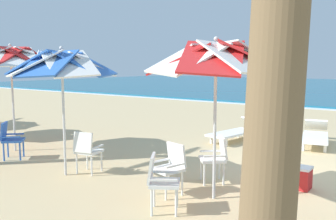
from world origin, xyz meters
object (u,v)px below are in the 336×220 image
object	(u,v)px
plastic_chair_2	(170,165)
beach_umbrella_1	(62,65)
plastic_chair_3	(87,149)
cooler_box	(296,177)
beach_umbrella_0	(216,60)
beach_umbrella_2	(11,58)
sun_lounger_1	(315,135)
sun_lounger_2	(237,131)
plastic_chair_0	(216,156)
plastic_chair_4	(10,138)
plastic_chair_1	(160,179)

from	to	relation	value
plastic_chair_2	beach_umbrella_1	bearing A→B (deg)	-171.76
plastic_chair_3	cooler_box	xyz separation A→B (m)	(3.68, 1.58, -0.30)
beach_umbrella_0	beach_umbrella_2	bearing A→B (deg)	179.65
beach_umbrella_0	plastic_chair_2	size ratio (longest dim) A/B	3.03
beach_umbrella_0	sun_lounger_1	size ratio (longest dim) A/B	1.18
sun_lounger_2	beach_umbrella_0	bearing A→B (deg)	-69.18
plastic_chair_0	beach_umbrella_1	bearing A→B (deg)	-153.12
plastic_chair_4	cooler_box	distance (m)	6.28
cooler_box	beach_umbrella_2	bearing A→B (deg)	-169.00
plastic_chair_0	beach_umbrella_1	xyz separation A→B (m)	(-2.64, -1.34, 1.68)
plastic_chair_0	beach_umbrella_2	size ratio (longest dim) A/B	0.32
plastic_chair_3	cooler_box	world-z (taller)	plastic_chair_3
sun_lounger_1	plastic_chair_2	bearing A→B (deg)	-100.25
beach_umbrella_1	plastic_chair_3	bearing A→B (deg)	50.26
plastic_chair_1	beach_umbrella_2	size ratio (longest dim) A/B	0.32
plastic_chair_4	sun_lounger_2	xyz separation A→B (m)	(3.36, 4.99, -0.22)
plastic_chair_2	sun_lounger_1	size ratio (longest dim) A/B	0.39
plastic_chair_4	plastic_chair_2	bearing A→B (deg)	3.36
beach_umbrella_0	cooler_box	distance (m)	2.62
plastic_chair_2	plastic_chair_4	world-z (taller)	same
plastic_chair_3	sun_lounger_1	bearing A→B (deg)	60.86
plastic_chair_4	plastic_chair_1	bearing A→B (deg)	-5.46
sun_lounger_1	sun_lounger_2	bearing A→B (deg)	-160.89
beach_umbrella_0	beach_umbrella_1	xyz separation A→B (m)	(-3.02, -0.57, -0.08)
plastic_chair_4	plastic_chair_0	bearing A→B (deg)	15.03
plastic_chair_4	sun_lounger_2	size ratio (longest dim) A/B	0.39
beach_umbrella_0	plastic_chair_2	world-z (taller)	beach_umbrella_0
beach_umbrella_0	plastic_chair_0	world-z (taller)	beach_umbrella_0
beach_umbrella_0	plastic_chair_3	xyz separation A→B (m)	(-2.75, -0.25, -1.76)
plastic_chair_1	beach_umbrella_2	xyz separation A→B (m)	(-5.35, 0.98, 1.85)
plastic_chair_2	plastic_chair_4	distance (m)	4.38
beach_umbrella_2	plastic_chair_4	size ratio (longest dim) A/B	3.12
plastic_chair_2	plastic_chair_3	bearing A→B (deg)	-179.78
plastic_chair_4	sun_lounger_1	xyz separation A→B (m)	(5.35, 5.68, -0.22)
plastic_chair_4	cooler_box	xyz separation A→B (m)	(6.00, 1.83, -0.30)
plastic_chair_2	plastic_chair_1	bearing A→B (deg)	-66.17
beach_umbrella_0	sun_lounger_2	world-z (taller)	beach_umbrella_0
cooler_box	beach_umbrella_0	bearing A→B (deg)	-125.00
beach_umbrella_0	plastic_chair_4	distance (m)	5.39
sun_lounger_2	cooler_box	world-z (taller)	sun_lounger_2
plastic_chair_0	cooler_box	world-z (taller)	plastic_chair_0
sun_lounger_2	plastic_chair_2	bearing A→B (deg)	-77.99
beach_umbrella_2	sun_lounger_2	bearing A→B (deg)	47.87
beach_umbrella_2	sun_lounger_1	world-z (taller)	beach_umbrella_2
plastic_chair_0	plastic_chair_4	world-z (taller)	same
plastic_chair_3	plastic_chair_1	bearing A→B (deg)	-16.45
plastic_chair_1	plastic_chair_2	xyz separation A→B (m)	(-0.31, 0.70, 0.00)
plastic_chair_0	plastic_chair_2	xyz separation A→B (m)	(-0.32, -1.00, 0.00)
plastic_chair_3	cooler_box	size ratio (longest dim) A/B	1.73
sun_lounger_2	cooler_box	distance (m)	4.12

